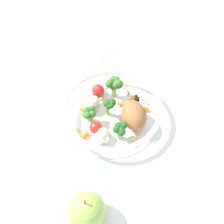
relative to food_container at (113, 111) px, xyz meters
The scene contains 4 objects.
ground_plane 0.03m from the food_container, 62.87° to the right, with size 2.40×2.40×0.00m, color white.
food_container is the anchor object (origin of this frame).
loose_apple 0.25m from the food_container, 55.77° to the left, with size 0.08×0.08×0.09m.
folded_napkin 0.25m from the food_container, 90.28° to the right, with size 0.14×0.13×0.01m, color white.
Camera 1 is at (0.17, 0.44, 0.66)m, focal length 51.18 mm.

